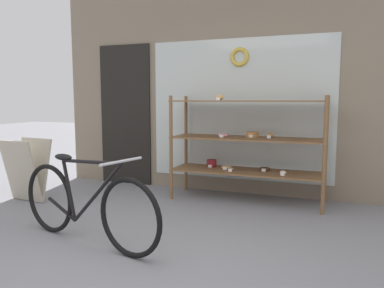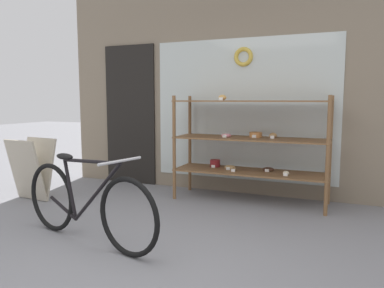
% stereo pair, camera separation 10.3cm
% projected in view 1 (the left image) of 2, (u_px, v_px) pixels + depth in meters
% --- Properties ---
extents(ground_plane, '(30.00, 30.00, 0.00)m').
position_uv_depth(ground_plane, '(110.00, 284.00, 2.62)').
color(ground_plane, gray).
extents(storefront_facade, '(5.07, 0.13, 3.38)m').
position_uv_depth(storefront_facade, '(223.00, 74.00, 5.13)').
color(storefront_facade, gray).
rests_on(storefront_facade, ground_plane).
extents(display_case, '(1.91, 0.56, 1.35)m').
position_uv_depth(display_case, '(246.00, 140.00, 4.70)').
color(display_case, brown).
rests_on(display_case, ground_plane).
extents(bicycle, '(1.70, 0.55, 0.80)m').
position_uv_depth(bicycle, '(85.00, 204.00, 3.33)').
color(bicycle, black).
rests_on(bicycle, ground_plane).
extents(sandwich_board, '(0.57, 0.43, 0.78)m').
position_uv_depth(sandwich_board, '(27.00, 170.00, 4.75)').
color(sandwich_board, '#B2A893').
rests_on(sandwich_board, ground_plane).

